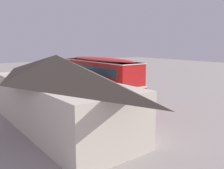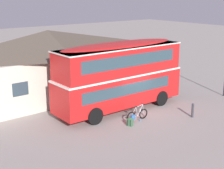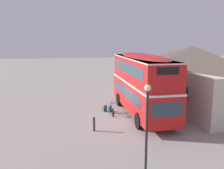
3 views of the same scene
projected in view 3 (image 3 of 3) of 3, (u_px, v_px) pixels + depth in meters
ground_plane at (132, 117)px, 19.11m from camera, size 120.00×120.00×0.00m
double_decker_bus at (142, 82)px, 19.24m from camera, size 9.65×2.68×4.79m
touring_bicycle at (112, 110)px, 19.68m from camera, size 1.71×0.46×1.06m
backpack_on_ground at (105, 108)px, 20.52m from camera, size 0.38×0.40×0.53m
water_bottle_blue_sports at (109, 113)px, 19.62m from camera, size 0.06×0.06×0.23m
pub_building at (191, 74)px, 22.69m from camera, size 14.81×5.79×5.30m
street_lamp at (147, 120)px, 10.38m from camera, size 0.28×0.28×4.12m
kerb_bollard at (94, 124)px, 16.09m from camera, size 0.16×0.16×0.97m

